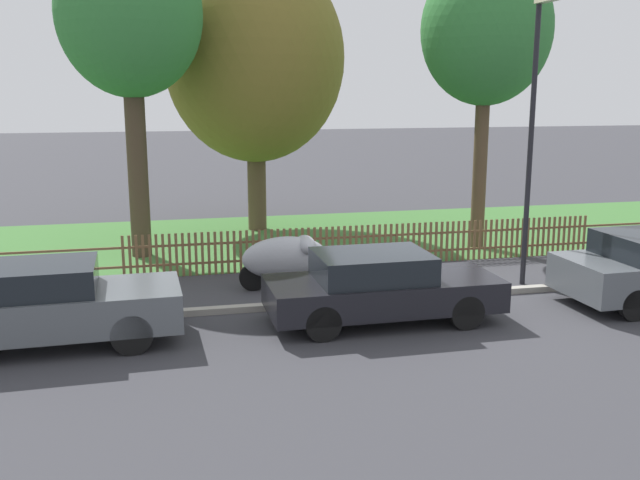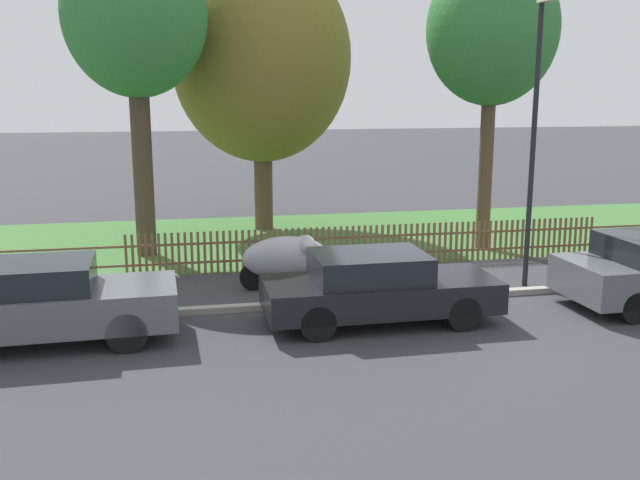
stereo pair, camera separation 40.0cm
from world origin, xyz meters
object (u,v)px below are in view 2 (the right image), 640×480
parked_car_silver_hatchback (40,302)px  tree_nearest_kerb (135,17)px  parked_car_black_saloon (377,287)px  tree_mid_park (492,31)px  tree_behind_motorcycle (261,59)px  covered_motorcycle (288,257)px  street_lamp (538,109)px

parked_car_silver_hatchback → tree_nearest_kerb: bearing=75.4°
parked_car_black_saloon → tree_mid_park: (4.38, 5.35, 4.84)m
parked_car_silver_hatchback → tree_behind_motorcycle: (4.74, 9.02, 4.22)m
parked_car_black_saloon → tree_mid_park: tree_mid_park is taller
covered_motorcycle → tree_behind_motorcycle: tree_behind_motorcycle is taller
parked_car_silver_hatchback → covered_motorcycle: size_ratio=2.21×
parked_car_black_saloon → tree_mid_park: size_ratio=0.56×
covered_motorcycle → street_lamp: size_ratio=0.33×
tree_mid_park → street_lamp: (-0.64, -3.73, -1.79)m
parked_car_silver_hatchback → tree_mid_park: 12.34m
parked_car_black_saloon → tree_behind_motorcycle: size_ratio=0.53×
tree_nearest_kerb → parked_car_black_saloon: bearing=-56.0°
tree_nearest_kerb → tree_behind_motorcycle: bearing=40.1°
street_lamp → covered_motorcycle: bearing=169.6°
tree_nearest_kerb → tree_mid_park: tree_nearest_kerb is taller
parked_car_silver_hatchback → street_lamp: bearing=8.0°
tree_mid_park → covered_motorcycle: bearing=-153.2°
parked_car_black_saloon → covered_motorcycle: 2.80m
parked_car_black_saloon → street_lamp: (3.75, 1.62, 3.05)m
tree_nearest_kerb → tree_mid_park: size_ratio=1.05×
street_lamp → parked_car_silver_hatchback: bearing=-170.4°
parked_car_black_saloon → tree_nearest_kerb: tree_nearest_kerb is taller
parked_car_silver_hatchback → parked_car_black_saloon: 5.67m
tree_nearest_kerb → parked_car_silver_hatchback: bearing=-103.0°
parked_car_silver_hatchback → tree_behind_motorcycle: 11.03m
tree_nearest_kerb → tree_mid_park: bearing=-6.1°
parked_car_black_saloon → street_lamp: bearing=23.0°
tree_behind_motorcycle → street_lamp: (4.67, -7.42, -1.23)m
tree_nearest_kerb → tree_behind_motorcycle: tree_behind_motorcycle is taller
covered_motorcycle → tree_behind_motorcycle: 7.79m
tree_behind_motorcycle → street_lamp: 8.85m
tree_behind_motorcycle → tree_mid_park: (5.31, -3.69, 0.56)m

